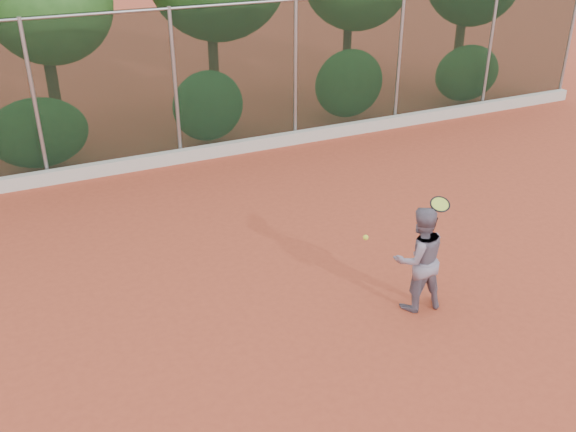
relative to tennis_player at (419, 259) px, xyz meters
name	(u,v)px	position (x,y,z in m)	size (l,w,h in m)	color
ground	(316,318)	(-1.51, 0.35, -0.83)	(80.00, 80.00, 0.00)	#A13E26
concrete_curb	(183,156)	(-1.51, 7.17, -0.68)	(24.00, 0.20, 0.30)	#BAB5AD
tennis_player	(419,259)	(0.00, 0.00, 0.00)	(0.81, 0.63, 1.67)	slate
chainlink_fence	(175,82)	(-1.51, 7.35, 1.02)	(24.09, 0.09, 3.50)	black
tennis_racket	(439,207)	(0.25, -0.02, 0.82)	(0.38, 0.37, 0.57)	black
tennis_ball_in_flight	(366,237)	(-1.21, -0.41, 0.85)	(0.07, 0.07, 0.07)	#C7D22F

